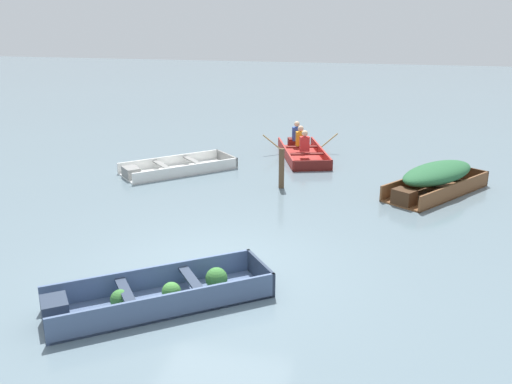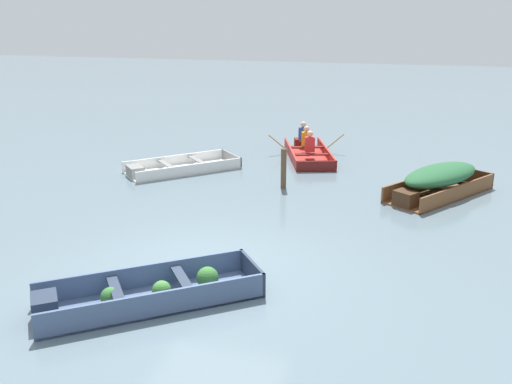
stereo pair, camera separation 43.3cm
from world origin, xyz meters
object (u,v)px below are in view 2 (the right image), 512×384
Objects in this scene: skiff_white_near_moored at (178,168)px; rowboat_red_with_crew at (308,150)px; mooring_post at (284,169)px; dinghy_slate_blue_foreground at (146,294)px; skiff_wooden_brown_mid_moored at (440,179)px.

skiff_white_near_moored is 4.10m from rowboat_red_with_crew.
mooring_post is (3.16, -0.77, 0.41)m from skiff_white_near_moored.
rowboat_red_with_crew reaches higher than skiff_white_near_moored.
dinghy_slate_blue_foreground is at bearing -96.88° from mooring_post.
dinghy_slate_blue_foreground is 9.68m from rowboat_red_with_crew.
mooring_post is (0.76, 6.29, 0.35)m from dinghy_slate_blue_foreground.
dinghy_slate_blue_foreground is at bearing -94.59° from rowboat_red_with_crew.
dinghy_slate_blue_foreground is 8.04m from skiff_wooden_brown_mid_moored.
skiff_white_near_moored is 3.28m from mooring_post.
skiff_wooden_brown_mid_moored is 0.95× the size of rowboat_red_with_crew.
skiff_wooden_brown_mid_moored reaches higher than skiff_white_near_moored.
rowboat_red_with_crew is (3.17, 2.59, 0.09)m from skiff_white_near_moored.
skiff_white_near_moored is (-2.40, 7.06, -0.06)m from dinghy_slate_blue_foreground.
rowboat_red_with_crew is at bearing 39.18° from skiff_white_near_moored.
skiff_white_near_moored is 0.98× the size of skiff_wooden_brown_mid_moored.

